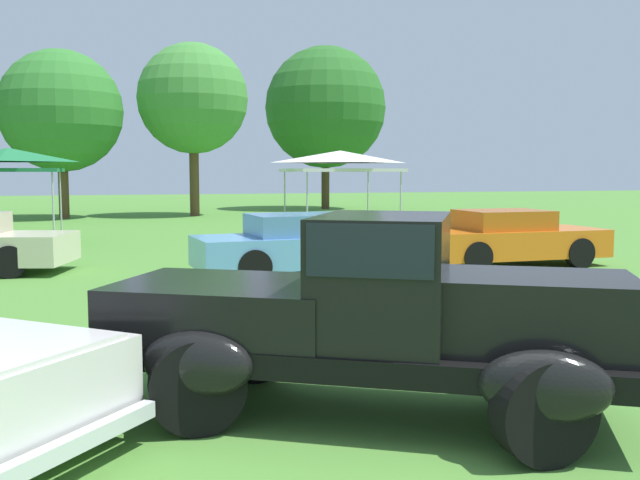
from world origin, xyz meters
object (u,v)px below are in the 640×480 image
feature_pickup_truck (372,314)px  canopy_tent_left_field (8,158)px  show_car_orange (509,238)px  show_car_skyblue (308,245)px  canopy_tent_center_field (340,160)px

feature_pickup_truck → canopy_tent_left_field: size_ratio=1.66×
canopy_tent_left_field → feature_pickup_truck: bearing=-72.4°
feature_pickup_truck → show_car_orange: 10.23m
feature_pickup_truck → show_car_orange: feature_pickup_truck is taller
show_car_skyblue → feature_pickup_truck: bearing=-101.1°
show_car_skyblue → canopy_tent_center_field: bearing=68.1°
show_car_orange → canopy_tent_center_field: canopy_tent_center_field is taller
feature_pickup_truck → show_car_skyblue: bearing=78.9°
canopy_tent_left_field → canopy_tent_center_field: bearing=-0.7°
canopy_tent_left_field → canopy_tent_center_field: size_ratio=0.85×
show_car_skyblue → show_car_orange: size_ratio=1.12×
feature_pickup_truck → show_car_orange: (6.15, 8.17, -0.27)m
show_car_skyblue → show_car_orange: bearing=1.7°
feature_pickup_truck → show_car_skyblue: (1.57, 8.03, -0.27)m
show_car_skyblue → canopy_tent_left_field: bearing=130.7°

